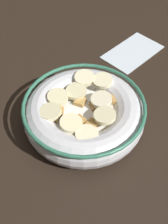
# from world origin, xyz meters

# --- Properties ---
(ground_plane) EXTENTS (1.11, 1.11, 0.02)m
(ground_plane) POSITION_xyz_m (0.00, 0.00, -0.01)
(ground_plane) COLOR black
(cereal_bowl) EXTENTS (0.19, 0.19, 0.06)m
(cereal_bowl) POSITION_xyz_m (0.00, -0.00, 0.03)
(cereal_bowl) COLOR silver
(cereal_bowl) RESTS_ON ground_plane
(folded_napkin) EXTENTS (0.14, 0.12, 0.00)m
(folded_napkin) POSITION_xyz_m (-0.17, -0.14, 0.00)
(folded_napkin) COLOR silver
(folded_napkin) RESTS_ON ground_plane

